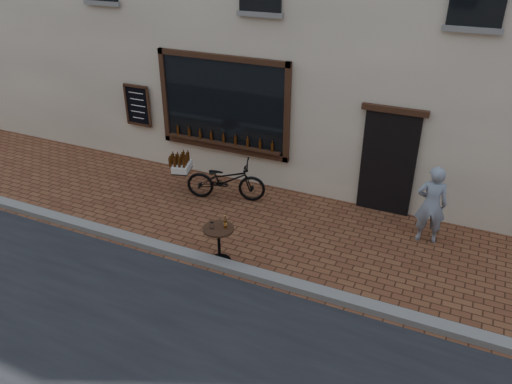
% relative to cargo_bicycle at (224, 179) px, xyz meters
% --- Properties ---
extents(ground, '(90.00, 90.00, 0.00)m').
position_rel_cargo_bicycle_xyz_m(ground, '(1.43, -2.51, -0.47)').
color(ground, brown).
rests_on(ground, ground).
extents(kerb, '(90.00, 0.25, 0.12)m').
position_rel_cargo_bicycle_xyz_m(kerb, '(1.43, -2.31, -0.41)').
color(kerb, slate).
rests_on(kerb, ground).
extents(cargo_bicycle, '(2.12, 1.12, 0.99)m').
position_rel_cargo_bicycle_xyz_m(cargo_bicycle, '(0.00, 0.00, 0.00)').
color(cargo_bicycle, black).
rests_on(cargo_bicycle, ground).
extents(bistro_table, '(0.56, 0.56, 0.96)m').
position_rel_cargo_bicycle_xyz_m(bistro_table, '(1.04, -2.15, 0.04)').
color(bistro_table, black).
rests_on(bistro_table, ground).
extents(pedestrian, '(0.64, 0.48, 1.58)m').
position_rel_cargo_bicycle_xyz_m(pedestrian, '(4.34, 0.14, 0.32)').
color(pedestrian, gray).
rests_on(pedestrian, ground).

